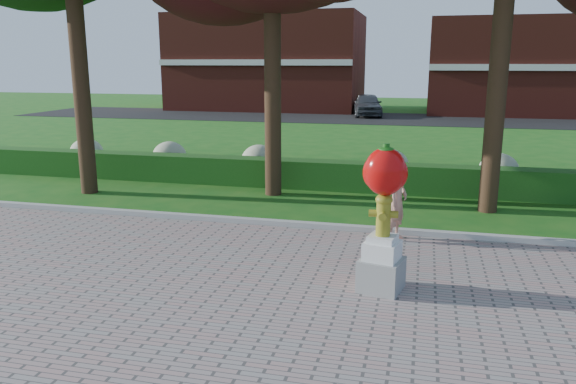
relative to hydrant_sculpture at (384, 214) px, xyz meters
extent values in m
plane|color=#165916|center=(-1.39, 0.05, -1.26)|extent=(100.00, 100.00, 0.00)
cube|color=#ADADA5|center=(-1.39, 3.05, -1.19)|extent=(40.00, 0.18, 0.15)
cube|color=#144112|center=(-1.39, 7.05, -0.86)|extent=(24.00, 0.70, 0.80)
ellipsoid|color=#ACB288|center=(-10.39, 8.05, -0.71)|extent=(1.10, 1.10, 0.99)
ellipsoid|color=#ACB288|center=(-7.39, 8.05, -0.71)|extent=(1.10, 1.10, 0.99)
ellipsoid|color=#ACB288|center=(-4.39, 8.05, -0.71)|extent=(1.10, 1.10, 0.99)
ellipsoid|color=#ACB288|center=(-0.39, 8.05, -0.71)|extent=(1.10, 1.10, 0.99)
ellipsoid|color=#ACB288|center=(2.61, 8.05, -0.71)|extent=(1.10, 1.10, 0.99)
cube|color=black|center=(-1.39, 28.05, -1.25)|extent=(50.00, 8.00, 0.02)
cube|color=maroon|center=(-11.39, 34.05, 2.24)|extent=(14.00, 8.00, 7.00)
cube|color=maroon|center=(6.61, 34.05, 1.94)|extent=(12.00, 8.00, 6.40)
cylinder|color=black|center=(-8.39, 5.05, 2.10)|extent=(0.44, 0.44, 6.72)
cylinder|color=black|center=(-3.39, 6.05, 1.82)|extent=(0.44, 0.44, 6.16)
cylinder|color=black|center=(2.11, 5.55, 2.38)|extent=(0.44, 0.44, 7.28)
cube|color=gray|center=(0.00, 0.00, -0.97)|extent=(0.75, 0.75, 0.50)
cube|color=silver|center=(0.00, 0.00, -0.58)|extent=(0.60, 0.60, 0.28)
cube|color=silver|center=(0.00, 0.00, -0.39)|extent=(0.48, 0.48, 0.10)
cylinder|color=olive|center=(0.00, 0.00, -0.05)|extent=(0.22, 0.22, 0.56)
ellipsoid|color=olive|center=(0.00, 0.00, 0.23)|extent=(0.26, 0.26, 0.18)
cylinder|color=olive|center=(-0.16, 0.00, 0.01)|extent=(0.12, 0.11, 0.11)
cylinder|color=olive|center=(0.16, 0.00, 0.01)|extent=(0.12, 0.11, 0.11)
cylinder|color=olive|center=(0.00, -0.15, 0.01)|extent=(0.12, 0.12, 0.12)
cylinder|color=olive|center=(0.00, 0.00, 0.31)|extent=(0.08, 0.08, 0.05)
ellipsoid|color=red|center=(0.00, 0.00, 0.66)|extent=(0.63, 0.57, 0.73)
ellipsoid|color=red|center=(-0.18, 0.00, 0.64)|extent=(0.31, 0.31, 0.47)
ellipsoid|color=red|center=(0.18, 0.00, 0.64)|extent=(0.31, 0.31, 0.47)
cylinder|color=#185513|center=(0.00, 0.00, 1.03)|extent=(0.10, 0.10, 0.12)
ellipsoid|color=#185513|center=(0.00, 0.00, 1.00)|extent=(0.24, 0.24, 0.08)
imported|color=tan|center=(0.08, 2.65, -0.45)|extent=(0.54, 0.66, 1.55)
imported|color=#3F4347|center=(-3.25, 29.48, -0.50)|extent=(2.46, 4.61, 1.49)
camera|label=1|loc=(0.54, -8.34, 2.26)|focal=35.00mm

